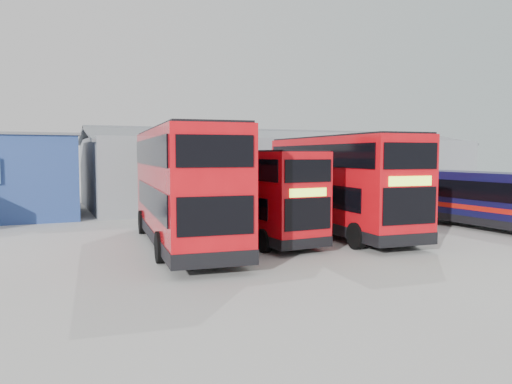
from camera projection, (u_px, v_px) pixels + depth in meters
name	position (u px, v px, depth m)	size (l,w,h in m)	color
ground_plane	(329.00, 255.00, 19.24)	(120.00, 120.00, 0.00)	#A0A09B
maintenance_shed	(281.00, 170.00, 40.51)	(30.50, 12.00, 5.89)	gray
double_decker_left	(183.00, 188.00, 20.90)	(3.98, 11.94, 4.96)	red
double_decker_centre	(252.00, 195.00, 23.12)	(2.87, 9.72, 4.06)	red
double_decker_right	(339.00, 186.00, 24.38)	(3.58, 11.44, 4.76)	red
single_decker_blue	(500.00, 202.00, 25.22)	(2.89, 11.01, 2.96)	black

